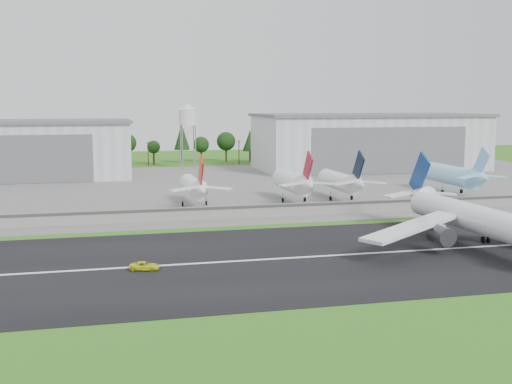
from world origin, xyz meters
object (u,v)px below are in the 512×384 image
object	(u,v)px
ground_vehicle	(145,266)
parked_jet_red_a	(195,187)
parked_jet_skyblue	(455,175)
main_airliner	(476,225)
parked_jet_navy	(343,182)
parked_jet_red_b	(295,183)

from	to	relation	value
ground_vehicle	parked_jet_red_a	world-z (taller)	parked_jet_red_a
parked_jet_red_a	parked_jet_skyblue	size ratio (longest dim) A/B	0.84
main_airliner	parked_jet_skyblue	distance (m)	81.41
main_airliner	parked_jet_red_a	xyz separation A→B (m)	(-49.02, 66.94, 0.97)
ground_vehicle	main_airliner	bearing A→B (deg)	-72.38
ground_vehicle	parked_jet_navy	world-z (taller)	parked_jet_navy
main_airliner	parked_jet_navy	world-z (taller)	main_airliner
main_airliner	parked_jet_navy	size ratio (longest dim) A/B	1.89
parked_jet_navy	parked_jet_skyblue	distance (m)	41.46
parked_jet_navy	ground_vehicle	bearing A→B (deg)	-133.31
ground_vehicle	parked_jet_red_b	size ratio (longest dim) A/B	0.17
ground_vehicle	parked_jet_navy	size ratio (longest dim) A/B	0.17
ground_vehicle	parked_jet_red_b	xyz separation A→B (m)	(49.65, 68.94, 5.39)
parked_jet_red_b	parked_jet_red_a	bearing A→B (deg)	-179.87
ground_vehicle	parked_jet_skyblue	world-z (taller)	parked_jet_skyblue
ground_vehicle	parked_jet_red_a	distance (m)	71.68
main_airliner	ground_vehicle	xyz separation A→B (m)	(-68.23, -1.94, -4.04)
parked_jet_red_b	parked_jet_skyblue	world-z (taller)	parked_jet_skyblue
parked_jet_red_a	parked_jet_navy	bearing A→B (deg)	0.05
parked_jet_red_b	parked_jet_skyblue	xyz separation A→B (m)	(56.46, 5.03, 0.19)
parked_jet_red_a	parked_jet_skyblue	world-z (taller)	parked_jet_skyblue
parked_jet_red_b	parked_jet_navy	xyz separation A→B (m)	(15.32, -0.02, -0.16)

